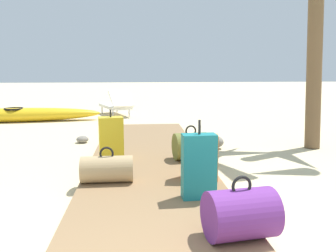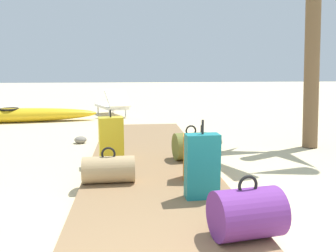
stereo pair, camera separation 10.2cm
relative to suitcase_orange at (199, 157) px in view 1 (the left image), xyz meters
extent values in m
plane|color=beige|center=(-0.57, -0.01, -0.35)|extent=(60.00, 60.00, 0.00)
cube|color=olive|center=(-0.57, 0.70, -0.31)|extent=(1.65, 7.05, 0.08)
cube|color=orange|center=(0.00, 0.00, 0.00)|extent=(0.45, 0.28, 0.53)
cylinder|color=black|center=(0.00, 0.00, 0.32)|extent=(0.02, 0.02, 0.12)
cylinder|color=#6B2D84|center=(0.06, -1.50, -0.07)|extent=(0.58, 0.47, 0.39)
torus|color=black|center=(0.06, -1.50, 0.16)|extent=(0.17, 0.05, 0.16)
cube|color=#197A7F|center=(-0.11, -0.61, 0.06)|extent=(0.35, 0.19, 0.66)
cylinder|color=black|center=(-0.11, -0.61, 0.46)|extent=(0.02, 0.02, 0.14)
cube|color=gold|center=(-1.10, 1.05, 0.04)|extent=(0.37, 0.27, 0.61)
cylinder|color=black|center=(-1.10, 1.05, 0.40)|extent=(0.02, 0.02, 0.11)
cylinder|color=tan|center=(-1.08, -0.02, -0.11)|extent=(0.60, 0.32, 0.31)
torus|color=black|center=(-1.08, -0.02, 0.07)|extent=(0.16, 0.03, 0.16)
cylinder|color=olive|center=(0.04, 0.93, -0.07)|extent=(0.52, 0.45, 0.39)
torus|color=black|center=(0.04, 0.93, 0.15)|extent=(0.17, 0.05, 0.16)
cylinder|color=brown|center=(2.31, 1.94, 1.40)|extent=(0.25, 0.52, 3.50)
cube|color=white|center=(-1.37, 6.56, -0.09)|extent=(1.06, 1.52, 0.08)
cube|color=white|center=(-1.16, 6.00, 0.19)|extent=(0.75, 0.71, 0.46)
cylinder|color=silver|center=(-1.79, 6.99, -0.24)|extent=(0.04, 0.04, 0.22)
cylinder|color=silver|center=(-1.34, 7.16, -0.24)|extent=(0.04, 0.04, 0.22)
cylinder|color=silver|center=(-1.39, 5.95, -0.24)|extent=(0.04, 0.04, 0.22)
cylinder|color=silver|center=(-0.95, 6.12, -0.24)|extent=(0.04, 0.04, 0.22)
ellipsoid|color=gold|center=(-3.88, 5.40, -0.17)|extent=(4.40, 1.02, 0.36)
torus|color=black|center=(-3.88, 5.40, 0.00)|extent=(0.54, 0.54, 0.05)
ellipsoid|color=gray|center=(-1.75, 2.61, -0.28)|extent=(0.30, 0.30, 0.13)
ellipsoid|color=gray|center=(0.55, 1.94, -0.23)|extent=(0.53, 0.47, 0.24)
camera|label=1|loc=(-0.73, -4.03, 1.04)|focal=38.18mm
camera|label=2|loc=(-0.83, -4.02, 1.04)|focal=38.18mm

